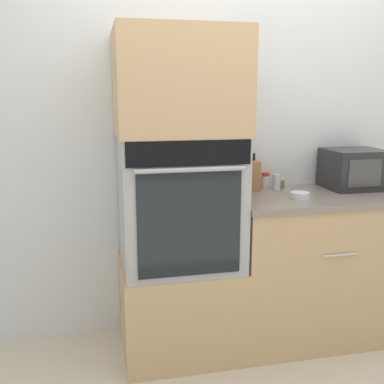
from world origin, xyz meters
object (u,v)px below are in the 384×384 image
at_px(wall_oven, 179,201).
at_px(bowl, 300,195).
at_px(condiment_jar_mid, 281,183).
at_px(condiment_jar_far, 265,180).
at_px(knife_block, 250,175).
at_px(microwave, 354,169).
at_px(condiment_jar_near, 276,182).

distance_m(wall_oven, bowl, 0.72).
height_order(condiment_jar_mid, condiment_jar_far, condiment_jar_far).
bearing_deg(wall_oven, knife_block, 22.49).
bearing_deg(bowl, condiment_jar_mid, 87.59).
height_order(knife_block, condiment_jar_mid, knife_block).
xyz_separation_m(bowl, condiment_jar_far, (-0.08, 0.34, 0.03)).
distance_m(microwave, knife_block, 0.68).
relative_size(bowl, condiment_jar_near, 1.08).
height_order(bowl, condiment_jar_far, condiment_jar_far).
height_order(wall_oven, condiment_jar_far, wall_oven).
xyz_separation_m(wall_oven, knife_block, (0.50, 0.21, 0.10)).
bearing_deg(condiment_jar_mid, wall_oven, -163.32).
relative_size(wall_oven, condiment_jar_mid, 11.31).
height_order(microwave, knife_block, microwave).
xyz_separation_m(bowl, condiment_jar_mid, (0.01, 0.31, 0.01)).
distance_m(knife_block, bowl, 0.37).
bearing_deg(microwave, knife_block, 172.19).
height_order(wall_oven, microwave, wall_oven).
xyz_separation_m(knife_block, bowl, (0.21, -0.30, -0.08)).
height_order(condiment_jar_near, condiment_jar_far, condiment_jar_near).
height_order(microwave, condiment_jar_far, microwave).
bearing_deg(condiment_jar_mid, condiment_jar_far, 160.88).
bearing_deg(condiment_jar_near, wall_oven, -166.14).
xyz_separation_m(wall_oven, bowl, (0.71, -0.09, 0.02)).
bearing_deg(knife_block, condiment_jar_mid, 2.23).
bearing_deg(bowl, condiment_jar_near, 99.28).
xyz_separation_m(condiment_jar_near, condiment_jar_mid, (0.06, 0.05, -0.02)).
distance_m(wall_oven, condiment_jar_far, 0.68).
height_order(microwave, condiment_jar_near, microwave).
height_order(wall_oven, condiment_jar_near, wall_oven).
height_order(knife_block, condiment_jar_far, knife_block).
height_order(wall_oven, bowl, wall_oven).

